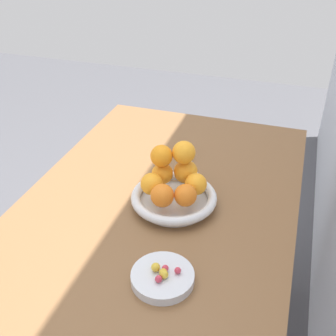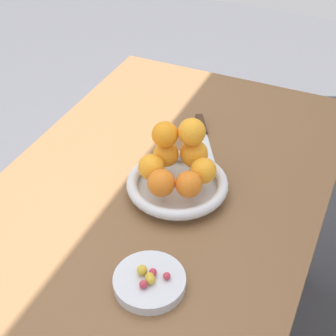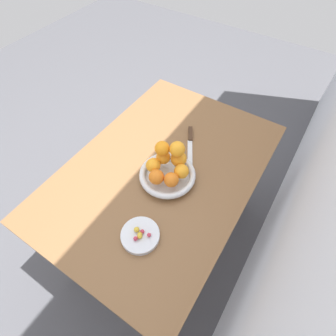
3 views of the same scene
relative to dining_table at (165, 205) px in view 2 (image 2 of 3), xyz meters
The scene contains 18 objects.
dining_table is the anchor object (origin of this frame).
fruit_bowl 0.12m from the dining_table, 54.27° to the left, with size 0.24×0.24×0.04m.
candy_dish 0.34m from the dining_table, 18.99° to the left, with size 0.14×0.14×0.02m, color silver.
orange_0 0.17m from the dining_table, 11.63° to the right, with size 0.06×0.06×0.06m, color orange.
orange_1 0.19m from the dining_table, 19.73° to the left, with size 0.06×0.06×0.06m, color orange.
orange_2 0.20m from the dining_table, 51.04° to the left, with size 0.06×0.06×0.06m, color orange.
orange_3 0.19m from the dining_table, 81.38° to the left, with size 0.06×0.06×0.06m, color orange.
orange_4 0.18m from the dining_table, 117.33° to the left, with size 0.07×0.07×0.07m, color orange.
orange_5 0.16m from the dining_table, 155.31° to the left, with size 0.06×0.06×0.06m, color orange.
orange_6 0.22m from the dining_table, 52.38° to the left, with size 0.06×0.06×0.06m, color orange.
orange_7 0.24m from the dining_table, 112.87° to the left, with size 0.06×0.06×0.06m, color orange.
candy_ball_0 0.34m from the dining_table, 24.90° to the left, with size 0.01×0.01×0.01m, color #C6384C.
candy_ball_1 0.34m from the dining_table, 16.25° to the left, with size 0.02×0.02×0.02m, color gold.
candy_ball_2 0.37m from the dining_table, 17.57° to the left, with size 0.02×0.02×0.02m, color #C6384C.
candy_ball_3 0.35m from the dining_table, 19.26° to the left, with size 0.02×0.02×0.02m, color gold.
candy_ball_4 0.34m from the dining_table, 20.10° to the left, with size 0.02×0.02×0.02m, color #C6384C.
candy_ball_5 0.36m from the dining_table, 19.67° to the left, with size 0.02×0.02×0.02m, color gold.
knife 0.21m from the dining_table, behind, with size 0.24×0.15×0.01m.
Camera 2 is at (0.87, 0.40, 1.54)m, focal length 55.00 mm.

